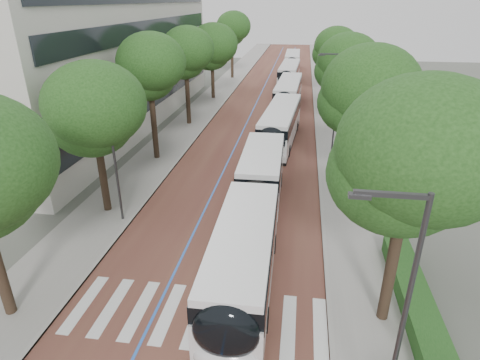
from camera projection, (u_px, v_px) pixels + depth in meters
name	position (u px, v px, depth m)	size (l,w,h in m)	color
ground	(186.00, 334.00, 15.69)	(160.00, 160.00, 0.00)	#51544C
road	(270.00, 100.00, 51.71)	(11.00, 140.00, 0.02)	brown
sidewalk_left	(213.00, 98.00, 52.71)	(4.00, 140.00, 0.12)	gray
sidewalk_right	(329.00, 102.00, 50.66)	(4.00, 140.00, 0.12)	gray
kerb_left	(227.00, 98.00, 52.45)	(0.20, 140.00, 0.14)	gray
kerb_right	(314.00, 101.00, 50.92)	(0.20, 140.00, 0.14)	gray
zebra_crossing	(198.00, 316.00, 16.55)	(10.55, 3.60, 0.01)	silver
lane_line_left	(258.00, 100.00, 51.92)	(0.12, 126.00, 0.01)	blue
lane_line_right	(283.00, 101.00, 51.48)	(0.12, 126.00, 0.01)	blue
office_building	(71.00, 52.00, 40.67)	(18.11, 40.00, 14.00)	#B3B0A6
hedge	(434.00, 352.00, 14.23)	(1.20, 14.00, 0.80)	#184417
streetlight_near	(398.00, 310.00, 10.09)	(1.82, 0.20, 8.00)	#333336
streetlight_far	(335.00, 95.00, 32.61)	(1.82, 0.20, 8.00)	#333336
lamp_post_left	(114.00, 155.00, 22.03)	(0.14, 0.14, 8.00)	#333336
trees_left	(177.00, 63.00, 36.46)	(6.02, 60.59, 9.76)	black
trees_right	(352.00, 77.00, 31.11)	(5.90, 47.77, 9.37)	black
lead_bus	(253.00, 216.00, 20.88)	(2.83, 18.44, 3.20)	black
bus_queued_0	(280.00, 126.00, 35.67)	(3.35, 12.54, 3.20)	silver
bus_queued_1	(288.00, 95.00, 47.30)	(3.01, 12.49, 3.20)	silver
bus_queued_2	(289.00, 75.00, 59.46)	(2.96, 12.48, 3.20)	silver
bus_queued_3	(292.00, 62.00, 71.93)	(2.63, 12.42, 3.20)	silver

